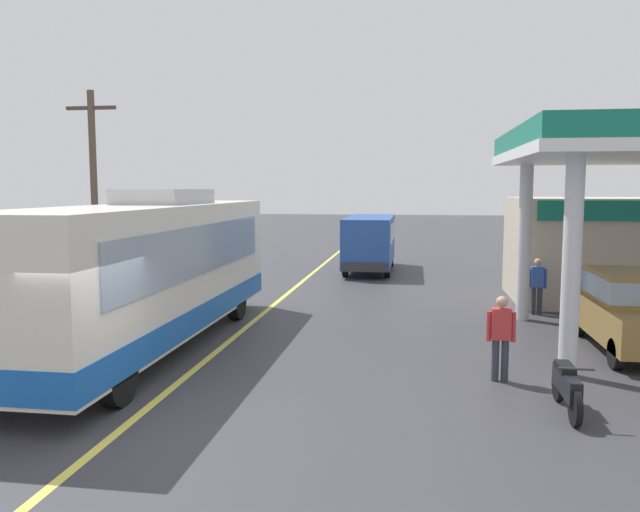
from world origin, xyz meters
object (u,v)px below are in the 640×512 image
minibus_opposing_lane (370,238)px  coach_bus_main (150,274)px  motorcycle_parked_forecourt (566,386)px  pedestrian_by_shop (501,334)px  pedestrian_near_pump (537,283)px  car_at_pump (631,307)px

minibus_opposing_lane → coach_bus_main: bearing=-105.8°
minibus_opposing_lane → motorcycle_parked_forecourt: minibus_opposing_lane is taller
pedestrian_by_shop → pedestrian_near_pump: bearing=74.3°
minibus_opposing_lane → pedestrian_by_shop: minibus_opposing_lane is taller
pedestrian_near_pump → pedestrian_by_shop: size_ratio=1.00×
motorcycle_parked_forecourt → pedestrian_near_pump: size_ratio=1.08×
minibus_opposing_lane → pedestrian_by_shop: bearing=-77.0°
minibus_opposing_lane → pedestrian_near_pump: (5.58, -9.06, -0.54)m
minibus_opposing_lane → pedestrian_by_shop: size_ratio=3.69×
car_at_pump → motorcycle_parked_forecourt: size_ratio=2.33×
coach_bus_main → car_at_pump: bearing=6.7°
coach_bus_main → motorcycle_parked_forecourt: coach_bus_main is taller
coach_bus_main → minibus_opposing_lane: size_ratio=1.80×
minibus_opposing_lane → car_at_pump: bearing=-62.3°
motorcycle_parked_forecourt → pedestrian_near_pump: 8.47m
pedestrian_near_pump → pedestrian_by_shop: same height
pedestrian_by_shop → car_at_pump: bearing=40.7°
car_at_pump → pedestrian_near_pump: car_at_pump is taller
motorcycle_parked_forecourt → pedestrian_near_pump: pedestrian_near_pump is taller
coach_bus_main → pedestrian_by_shop: size_ratio=6.65×
pedestrian_by_shop → minibus_opposing_lane: bearing=103.0°
coach_bus_main → pedestrian_near_pump: coach_bus_main is taller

